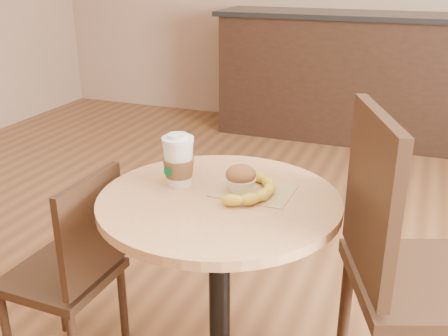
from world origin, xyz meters
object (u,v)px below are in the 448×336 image
(chair_right, at_px, (408,266))
(coffee_cup, at_px, (179,162))
(banana, at_px, (255,189))
(cafe_table, at_px, (219,255))
(chair_left, at_px, (73,268))
(muffin, at_px, (241,179))

(chair_right, height_order, coffee_cup, chair_right)
(banana, bearing_deg, coffee_cup, -168.73)
(chair_right, bearing_deg, banana, 75.68)
(cafe_table, distance_m, chair_left, 0.53)
(cafe_table, height_order, muffin, muffin)
(chair_right, xyz_separation_m, coffee_cup, (-0.72, -0.06, 0.25))
(coffee_cup, bearing_deg, banana, 18.68)
(chair_left, bearing_deg, banana, 103.62)
(chair_left, bearing_deg, chair_right, 101.19)
(chair_left, distance_m, muffin, 0.69)
(muffin, bearing_deg, cafe_table, -128.84)
(cafe_table, relative_size, coffee_cup, 4.45)
(cafe_table, bearing_deg, coffee_cup, 164.22)
(cafe_table, distance_m, muffin, 0.26)
(muffin, bearing_deg, chair_left, -165.68)
(chair_left, bearing_deg, coffee_cup, 111.07)
(cafe_table, relative_size, muffin, 7.81)
(chair_left, distance_m, coffee_cup, 0.55)
(cafe_table, xyz_separation_m, banana, (0.10, 0.05, 0.22))
(chair_right, height_order, muffin, chair_right)
(cafe_table, height_order, banana, banana)
(chair_left, distance_m, chair_right, 1.10)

